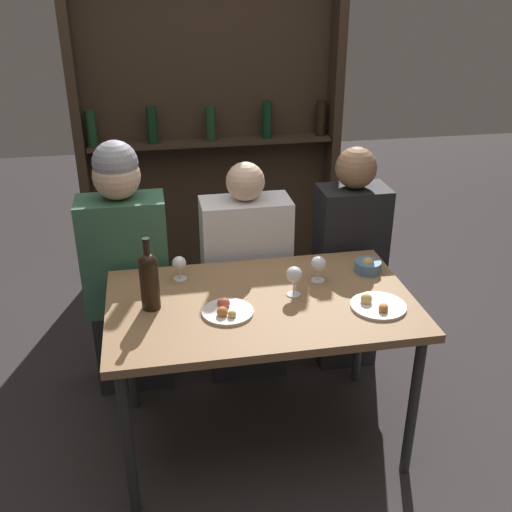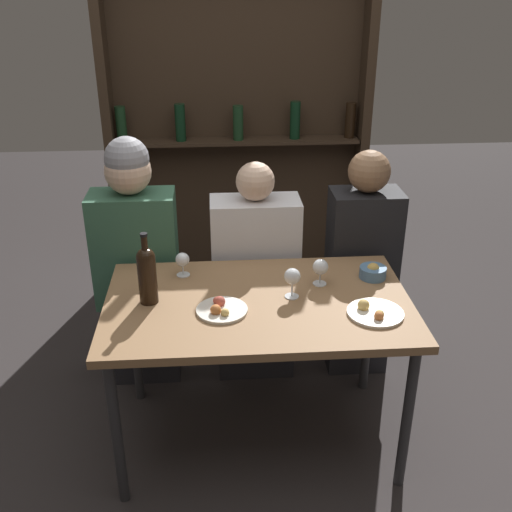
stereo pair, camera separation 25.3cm
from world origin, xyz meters
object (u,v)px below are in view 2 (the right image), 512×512
object	(u,v)px
seated_person_center	(255,280)
wine_glass_2	(292,277)
wine_glass_1	(320,268)
seated_person_right	(361,270)
wine_glass_0	(182,260)
snack_bowl	(373,272)
food_plate_1	(221,309)
wine_bottle	(147,273)
seated_person_left	(137,267)
food_plate_0	(374,312)

from	to	relation	value
seated_person_center	wine_glass_2	bearing A→B (deg)	-77.33
wine_glass_1	seated_person_right	bearing A→B (deg)	54.87
wine_glass_2	seated_person_right	distance (m)	0.72
wine_glass_0	snack_bowl	world-z (taller)	wine_glass_0
wine_glass_0	wine_glass_2	bearing A→B (deg)	-26.48
food_plate_1	seated_person_right	world-z (taller)	seated_person_right
wine_glass_1	wine_glass_2	world-z (taller)	wine_glass_2
wine_glass_1	snack_bowl	xyz separation A→B (m)	(0.25, 0.04, -0.05)
wine_bottle	seated_person_left	xyz separation A→B (m)	(-0.11, 0.52, -0.23)
food_plate_0	wine_glass_1	bearing A→B (deg)	122.77
wine_glass_2	seated_person_right	xyz separation A→B (m)	(0.43, 0.52, -0.25)
food_plate_0	seated_person_right	xyz separation A→B (m)	(0.12, 0.69, -0.17)
wine_glass_1	seated_person_center	distance (m)	0.56
wine_glass_0	snack_bowl	xyz separation A→B (m)	(0.85, -0.08, -0.05)
seated_person_center	wine_bottle	bearing A→B (deg)	-132.76
seated_person_left	wine_glass_0	bearing A→B (deg)	-49.73
food_plate_1	seated_person_center	size ratio (longest dim) A/B	0.18
wine_glass_2	snack_bowl	size ratio (longest dim) A/B	1.11
wine_bottle	wine_glass_1	world-z (taller)	wine_bottle
wine_bottle	seated_person_center	distance (m)	0.78
wine_glass_1	seated_person_left	bearing A→B (deg)	153.76
food_plate_0	snack_bowl	bearing A→B (deg)	76.98
wine_glass_0	wine_glass_1	size ratio (longest dim) A/B	0.93
seated_person_center	seated_person_right	distance (m)	0.55
seated_person_center	snack_bowl	bearing A→B (deg)	-36.75
seated_person_left	wine_glass_2	bearing A→B (deg)	-36.28
wine_bottle	seated_person_right	distance (m)	1.18
wine_glass_0	wine_glass_2	size ratio (longest dim) A/B	0.84
wine_glass_0	seated_person_center	bearing A→B (deg)	39.86
seated_person_right	seated_person_center	bearing A→B (deg)	180.00
seated_person_left	seated_person_right	xyz separation A→B (m)	(1.14, 0.00, -0.06)
food_plate_0	wine_glass_0	bearing A→B (deg)	152.84
wine_glass_0	wine_glass_2	distance (m)	0.52
food_plate_1	snack_bowl	size ratio (longest dim) A/B	1.75
seated_person_left	seated_person_center	world-z (taller)	seated_person_left
wine_glass_1	food_plate_0	bearing A→B (deg)	-57.23
wine_bottle	food_plate_1	bearing A→B (deg)	-18.81
food_plate_1	snack_bowl	bearing A→B (deg)	19.71
wine_glass_0	seated_person_left	bearing A→B (deg)	130.27
wine_glass_2	snack_bowl	distance (m)	0.41
wine_glass_1	snack_bowl	world-z (taller)	wine_glass_1
wine_bottle	food_plate_0	world-z (taller)	wine_bottle
wine_glass_2	seated_person_right	world-z (taller)	seated_person_right
wine_bottle	seated_person_center	bearing A→B (deg)	47.24
seated_person_right	wine_glass_2	bearing A→B (deg)	-129.53
food_plate_1	seated_person_center	bearing A→B (deg)	73.48
food_plate_0	snack_bowl	xyz separation A→B (m)	(0.07, 0.31, 0.02)
wine_glass_0	seated_person_center	world-z (taller)	seated_person_center
food_plate_0	seated_person_center	bearing A→B (deg)	121.89
wine_bottle	wine_glass_0	distance (m)	0.27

